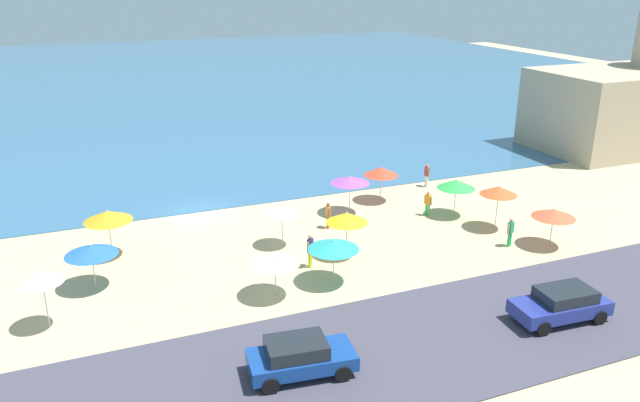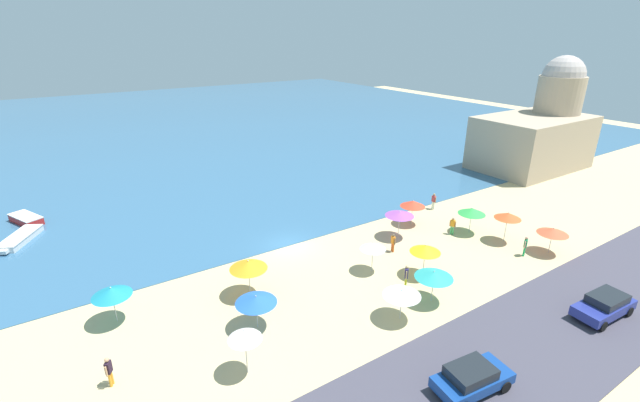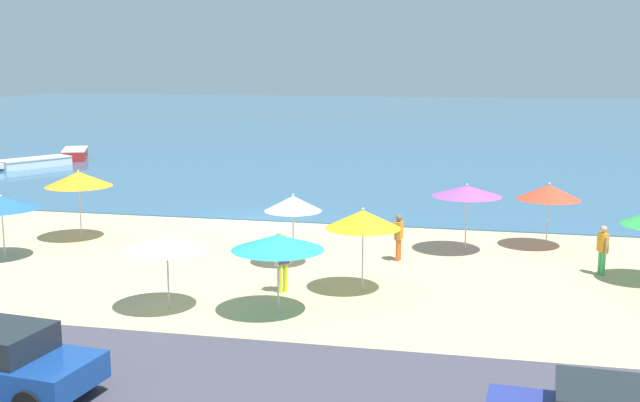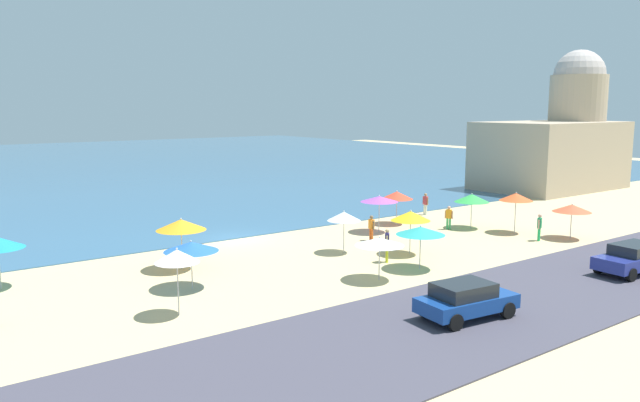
{
  "view_description": "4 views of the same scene",
  "coord_description": "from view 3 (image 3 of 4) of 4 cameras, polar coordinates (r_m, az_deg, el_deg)",
  "views": [
    {
      "loc": [
        -6.64,
        -36.6,
        14.03
      ],
      "look_at": [
        6.32,
        -4.59,
        1.45
      ],
      "focal_mm": 35.0,
      "sensor_mm": 36.0,
      "label": 1
    },
    {
      "loc": [
        -14.91,
        -27.62,
        16.43
      ],
      "look_at": [
        4.97,
        2.91,
        1.94
      ],
      "focal_mm": 24.0,
      "sensor_mm": 36.0,
      "label": 2
    },
    {
      "loc": [
        9.58,
        -31.62,
        6.73
      ],
      "look_at": [
        2.68,
        -0.24,
        1.0
      ],
      "focal_mm": 45.0,
      "sensor_mm": 36.0,
      "label": 3
    },
    {
      "loc": [
        -18.3,
        -33.3,
        8.19
      ],
      "look_at": [
        7.89,
        1.7,
        1.46
      ],
      "focal_mm": 35.0,
      "sensor_mm": 36.0,
      "label": 4
    }
  ],
  "objects": [
    {
      "name": "bather_3",
      "position": [
        23.3,
        -2.68,
        -4.11
      ],
      "size": [
        0.42,
        0.44,
        1.8
      ],
      "color": "yellow",
      "rests_on": "ground_plane"
    },
    {
      "name": "beach_umbrella_9",
      "position": [
        31.2,
        -16.79,
        1.5
      ],
      "size": [
        2.49,
        2.49,
        2.64
      ],
      "color": "#B2B2B7",
      "rests_on": "ground_plane"
    },
    {
      "name": "skiff_offshore",
      "position": [
        52.99,
        -19.72,
        2.59
      ],
      "size": [
        3.53,
        4.78,
        0.57
      ],
      "color": "silver",
      "rests_on": "sea"
    },
    {
      "name": "beach_umbrella_12",
      "position": [
        29.0,
        -21.73,
        -0.14
      ],
      "size": [
        2.46,
        2.46,
        2.22
      ],
      "color": "#B2B2B7",
      "rests_on": "ground_plane"
    },
    {
      "name": "beach_umbrella_5",
      "position": [
        29.71,
        15.96,
        0.62
      ],
      "size": [
        2.24,
        2.24,
        2.37
      ],
      "color": "#B2B2B7",
      "rests_on": "ground_plane"
    },
    {
      "name": "skiff_nearshore",
      "position": [
        56.43,
        -17.01,
        3.24
      ],
      "size": [
        2.85,
        4.08,
        0.7
      ],
      "color": "red",
      "rests_on": "sea"
    },
    {
      "name": "beach_umbrella_8",
      "position": [
        23.12,
        3.07,
        -1.3
      ],
      "size": [
        2.19,
        2.19,
        2.5
      ],
      "color": "#B2B2B7",
      "rests_on": "ground_plane"
    },
    {
      "name": "beach_umbrella_1",
      "position": [
        26.07,
        -1.93,
        -0.18
      ],
      "size": [
        1.89,
        1.89,
        2.4
      ],
      "color": "#B2B2B7",
      "rests_on": "ground_plane"
    },
    {
      "name": "beach_umbrella_7",
      "position": [
        28.33,
        10.4,
        0.71
      ],
      "size": [
        2.44,
        2.44,
        2.44
      ],
      "color": "#B2B2B7",
      "rests_on": "ground_plane"
    },
    {
      "name": "beach_umbrella_11",
      "position": [
        21.87,
        -10.83,
        -2.97
      ],
      "size": [
        2.31,
        2.31,
        2.1
      ],
      "color": "#B2B2B7",
      "rests_on": "ground_plane"
    },
    {
      "name": "sea",
      "position": [
        87.41,
        6.1,
        5.66
      ],
      "size": [
        150.0,
        110.0,
        0.05
      ],
      "primitive_type": "cube",
      "color": "#346186",
      "rests_on": "ground_plane"
    },
    {
      "name": "ground_plane",
      "position": [
        33.72,
        -4.36,
        -1.43
      ],
      "size": [
        160.0,
        160.0,
        0.0
      ],
      "primitive_type": "plane",
      "color": "#CAB382"
    },
    {
      "name": "coastal_road",
      "position": [
        17.95,
        -21.52,
        -12.55
      ],
      "size": [
        80.0,
        8.0,
        0.06
      ],
      "primitive_type": "cube",
      "color": "#423F4C",
      "rests_on": "ground_plane"
    },
    {
      "name": "bather_5",
      "position": [
        27.08,
        5.62,
        -2.42
      ],
      "size": [
        0.28,
        0.56,
        1.58
      ],
      "color": "#D35920",
      "rests_on": "ground_plane"
    },
    {
      "name": "beach_umbrella_0",
      "position": [
        21.1,
        -3.02,
        -2.94
      ],
      "size": [
        2.47,
        2.47,
        2.25
      ],
      "color": "#B2B2B7",
      "rests_on": "ground_plane"
    },
    {
      "name": "bather_1",
      "position": [
        26.7,
        19.45,
        -3.13
      ],
      "size": [
        0.34,
        0.53,
        1.58
      ],
      "color": "#44B760",
      "rests_on": "ground_plane"
    }
  ]
}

